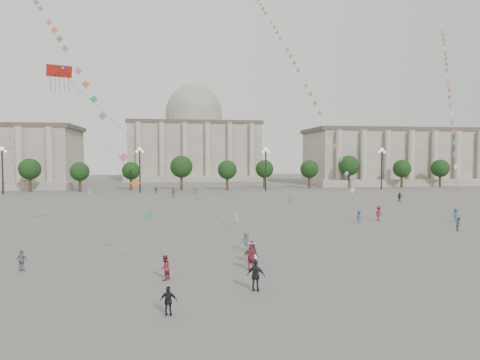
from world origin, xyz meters
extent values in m
plane|color=#5E5B58|center=(0.00, 0.00, 0.00)|extent=(360.00, 360.00, 0.00)
cube|color=gray|center=(75.00, 95.00, 8.00)|extent=(80.00, 22.00, 16.00)
cube|color=brown|center=(75.00, 95.00, 16.60)|extent=(81.60, 22.44, 1.20)
cube|color=gray|center=(75.00, 82.00, 1.00)|extent=(84.00, 4.00, 2.00)
cube|color=gray|center=(0.00, 130.00, 10.00)|extent=(46.00, 30.00, 20.00)
cube|color=brown|center=(0.00, 130.00, 20.60)|extent=(46.92, 30.60, 1.20)
cube|color=gray|center=(0.00, 113.00, 1.00)|extent=(48.30, 4.00, 2.00)
cylinder|color=gray|center=(0.00, 130.00, 22.50)|extent=(21.00, 21.00, 5.00)
sphere|color=gray|center=(0.00, 130.00, 25.00)|extent=(21.00, 21.00, 21.00)
cylinder|color=#332719|center=(-42.00, 78.00, 1.76)|extent=(0.70, 0.70, 3.52)
sphere|color=black|center=(-42.00, 78.00, 5.44)|extent=(5.12, 5.12, 5.12)
cylinder|color=#332719|center=(-30.00, 78.00, 1.76)|extent=(0.70, 0.70, 3.52)
sphere|color=black|center=(-30.00, 78.00, 5.44)|extent=(5.12, 5.12, 5.12)
cylinder|color=#332719|center=(-18.00, 78.00, 1.76)|extent=(0.70, 0.70, 3.52)
sphere|color=black|center=(-18.00, 78.00, 5.44)|extent=(5.12, 5.12, 5.12)
cylinder|color=#332719|center=(-6.00, 78.00, 1.76)|extent=(0.70, 0.70, 3.52)
sphere|color=black|center=(-6.00, 78.00, 5.44)|extent=(5.12, 5.12, 5.12)
cylinder|color=#332719|center=(6.00, 78.00, 1.76)|extent=(0.70, 0.70, 3.52)
sphere|color=black|center=(6.00, 78.00, 5.44)|extent=(5.12, 5.12, 5.12)
cylinder|color=#332719|center=(18.00, 78.00, 1.76)|extent=(0.70, 0.70, 3.52)
sphere|color=black|center=(18.00, 78.00, 5.44)|extent=(5.12, 5.12, 5.12)
cylinder|color=#332719|center=(30.00, 78.00, 1.76)|extent=(0.70, 0.70, 3.52)
sphere|color=black|center=(30.00, 78.00, 5.44)|extent=(5.12, 5.12, 5.12)
cylinder|color=#332719|center=(42.00, 78.00, 1.76)|extent=(0.70, 0.70, 3.52)
sphere|color=black|center=(42.00, 78.00, 5.44)|extent=(5.12, 5.12, 5.12)
cylinder|color=#332719|center=(54.00, 78.00, 1.76)|extent=(0.70, 0.70, 3.52)
sphere|color=black|center=(54.00, 78.00, 5.44)|extent=(5.12, 5.12, 5.12)
cylinder|color=#332719|center=(66.00, 78.00, 1.76)|extent=(0.70, 0.70, 3.52)
sphere|color=black|center=(66.00, 78.00, 5.44)|extent=(5.12, 5.12, 5.12)
cylinder|color=#262628|center=(-45.00, 70.00, 5.00)|extent=(0.36, 0.36, 10.00)
sphere|color=#FFE5B2|center=(-45.00, 70.00, 10.20)|extent=(0.90, 0.90, 0.90)
sphere|color=#FFE5B2|center=(-44.30, 70.00, 9.60)|extent=(0.60, 0.60, 0.60)
cylinder|color=#262628|center=(-15.00, 70.00, 5.00)|extent=(0.36, 0.36, 10.00)
sphere|color=#FFE5B2|center=(-15.00, 70.00, 10.20)|extent=(0.90, 0.90, 0.90)
sphere|color=#FFE5B2|center=(-15.70, 70.00, 9.60)|extent=(0.60, 0.60, 0.60)
sphere|color=#FFE5B2|center=(-14.30, 70.00, 9.60)|extent=(0.60, 0.60, 0.60)
cylinder|color=#262628|center=(15.00, 70.00, 5.00)|extent=(0.36, 0.36, 10.00)
sphere|color=#FFE5B2|center=(15.00, 70.00, 10.20)|extent=(0.90, 0.90, 0.90)
sphere|color=#FFE5B2|center=(14.30, 70.00, 9.60)|extent=(0.60, 0.60, 0.60)
sphere|color=#FFE5B2|center=(15.70, 70.00, 9.60)|extent=(0.60, 0.60, 0.60)
cylinder|color=#262628|center=(45.00, 70.00, 5.00)|extent=(0.36, 0.36, 10.00)
sphere|color=#FFE5B2|center=(45.00, 70.00, 10.20)|extent=(0.90, 0.90, 0.90)
sphere|color=#FFE5B2|center=(44.30, 70.00, 9.60)|extent=(0.60, 0.60, 0.60)
sphere|color=#FFE5B2|center=(45.70, 70.00, 9.60)|extent=(0.60, 0.60, 0.60)
imported|color=navy|center=(-11.17, 66.64, 0.80)|extent=(0.94, 0.40, 1.60)
imported|color=#AFAFAB|center=(-2.21, 66.40, 0.96)|extent=(1.81, 1.42, 1.92)
imported|color=#5A5B5F|center=(-0.31, 4.50, 0.89)|extent=(1.33, 1.14, 1.78)
imported|color=silver|center=(13.65, 41.95, 0.82)|extent=(1.59, 0.80, 1.64)
imported|color=maroon|center=(19.63, 19.93, 0.97)|extent=(1.44, 1.20, 1.94)
imported|color=black|center=(34.92, 42.53, 0.84)|extent=(1.62, 1.04, 1.67)
imported|color=silver|center=(-24.41, 60.34, 0.90)|extent=(0.73, 0.78, 1.80)
imported|color=slate|center=(-7.15, 57.25, 0.93)|extent=(1.69, 1.52, 1.86)
imported|color=silver|center=(0.75, 18.57, 0.83)|extent=(0.64, 0.73, 1.67)
imported|color=#345876|center=(28.79, 17.47, 0.90)|extent=(1.22, 0.77, 1.80)
imported|color=#9A2A39|center=(-0.94, -1.76, 0.96)|extent=(1.21, 0.80, 1.91)
imported|color=black|center=(-1.49, -6.66, 0.96)|extent=(1.21, 0.87, 1.91)
imported|color=slate|center=(-17.39, 0.41, 0.76)|extent=(0.96, 0.62, 1.51)
imported|color=black|center=(-6.70, -10.00, 0.77)|extent=(0.95, 0.51, 1.55)
imported|color=maroon|center=(-7.09, -3.41, 0.84)|extent=(0.95, 1.02, 1.67)
imported|color=#384C80|center=(16.23, 18.37, 0.81)|extent=(1.20, 1.09, 1.61)
imported|color=#5A5B5F|center=(24.97, 11.47, 0.75)|extent=(0.93, 0.91, 1.51)
imported|color=black|center=(-0.51, 0.34, 0.85)|extent=(0.96, 0.77, 1.70)
cone|color=white|center=(-0.51, 0.34, 1.62)|extent=(0.52, 0.52, 0.14)
cylinder|color=white|center=(-0.51, 0.34, 1.56)|extent=(0.60, 0.60, 0.02)
cube|color=white|center=(-0.26, 0.19, 0.55)|extent=(0.22, 0.10, 0.35)
cube|color=#B51C13|center=(-16.93, 9.73, 16.16)|extent=(2.24, 1.28, 1.02)
cube|color=green|center=(-17.28, 9.69, 16.41)|extent=(0.40, 0.31, 0.34)
cube|color=#1D3FA0|center=(-16.58, 9.69, 16.41)|extent=(0.40, 0.31, 0.34)
sphere|color=yellow|center=(-17.28, 9.65, 16.41)|extent=(0.20, 0.20, 0.20)
sphere|color=yellow|center=(-16.58, 9.65, 16.41)|extent=(0.20, 0.20, 0.20)
cylinder|color=#3F3F3F|center=(-8.94, 3.98, 8.88)|extent=(0.02, 0.02, 24.49)
cylinder|color=#3F3F3F|center=(-21.20, 23.31, 21.87)|extent=(0.02, 0.02, 72.89)
cube|color=#45975D|center=(-8.22, -1.27, 4.14)|extent=(0.76, 0.25, 0.76)
cube|color=orange|center=(-9.35, 0.87, 6.26)|extent=(0.76, 0.25, 0.76)
cube|color=#D06E93|center=(-10.48, 3.00, 8.22)|extent=(0.76, 0.25, 0.76)
cube|color=white|center=(-11.61, 5.14, 10.08)|extent=(0.76, 0.25, 0.76)
cube|color=#B065CB|center=(-12.73, 7.28, 11.87)|extent=(0.76, 0.25, 0.76)
cube|color=#45975D|center=(-13.86, 9.42, 13.61)|extent=(0.76, 0.25, 0.76)
cube|color=orange|center=(-14.99, 11.56, 15.31)|extent=(0.76, 0.25, 0.76)
cube|color=#D06E93|center=(-16.12, 13.69, 16.97)|extent=(0.76, 0.25, 0.76)
cube|color=white|center=(-17.25, 15.83, 18.60)|extent=(0.76, 0.25, 0.76)
cube|color=#B065CB|center=(-18.38, 17.97, 20.20)|extent=(0.76, 0.25, 0.76)
cube|color=#45975D|center=(-19.51, 20.11, 21.78)|extent=(0.76, 0.25, 0.76)
cube|color=orange|center=(-20.63, 22.24, 23.34)|extent=(0.76, 0.25, 0.76)
cube|color=#D06E93|center=(-21.76, 24.38, 24.87)|extent=(0.76, 0.25, 0.76)
cube|color=white|center=(-22.89, 26.52, 26.39)|extent=(0.76, 0.25, 0.76)
cube|color=#B065CB|center=(-24.02, 28.66, 27.90)|extent=(0.76, 0.25, 0.76)
cube|color=#45975D|center=(-25.15, 30.80, 29.38)|extent=(0.76, 0.25, 0.76)
cylinder|color=#3F3F3F|center=(12.68, 42.25, 25.08)|extent=(0.02, 0.02, 67.51)
cube|color=white|center=(16.00, 19.91, 4.05)|extent=(0.76, 0.25, 0.76)
cube|color=#B065CB|center=(15.77, 21.45, 6.09)|extent=(0.76, 0.25, 0.76)
cube|color=#45975D|center=(15.54, 22.99, 7.98)|extent=(0.76, 0.25, 0.76)
cube|color=orange|center=(15.31, 24.53, 9.77)|extent=(0.76, 0.25, 0.76)
cube|color=#D06E93|center=(15.08, 26.07, 11.50)|extent=(0.76, 0.25, 0.76)
cube|color=white|center=(14.85, 27.61, 13.18)|extent=(0.76, 0.25, 0.76)
cube|color=#B065CB|center=(14.63, 29.15, 14.81)|extent=(0.76, 0.25, 0.76)
cube|color=#45975D|center=(14.40, 30.70, 16.41)|extent=(0.76, 0.25, 0.76)
cube|color=orange|center=(14.17, 32.24, 17.98)|extent=(0.76, 0.25, 0.76)
cube|color=#D06E93|center=(13.94, 33.78, 19.53)|extent=(0.76, 0.25, 0.76)
cube|color=white|center=(13.71, 35.32, 21.05)|extent=(0.76, 0.25, 0.76)
cube|color=#B065CB|center=(13.48, 36.86, 22.55)|extent=(0.76, 0.25, 0.76)
cube|color=#45975D|center=(13.25, 38.40, 24.03)|extent=(0.76, 0.25, 0.76)
cube|color=orange|center=(13.03, 39.94, 25.50)|extent=(0.76, 0.25, 0.76)
cube|color=#D06E93|center=(12.80, 41.48, 26.95)|extent=(0.76, 0.25, 0.76)
cube|color=white|center=(12.57, 43.02, 28.38)|extent=(0.76, 0.25, 0.76)
cube|color=#B065CB|center=(12.34, 44.57, 29.80)|extent=(0.76, 0.25, 0.76)
cube|color=#45975D|center=(12.11, 46.11, 31.21)|extent=(0.76, 0.25, 0.76)
cube|color=orange|center=(11.88, 47.65, 32.61)|extent=(0.76, 0.25, 0.76)
cube|color=#D06E93|center=(11.65, 49.19, 34.00)|extent=(0.76, 0.25, 0.76)
cube|color=white|center=(11.43, 50.73, 35.37)|extent=(0.76, 0.25, 0.76)
cube|color=#B065CB|center=(11.20, 52.27, 36.74)|extent=(0.76, 0.25, 0.76)
cube|color=#45975D|center=(10.97, 53.81, 38.10)|extent=(0.76, 0.25, 0.76)
cube|color=orange|center=(10.74, 55.35, 39.44)|extent=(0.76, 0.25, 0.76)
cube|color=#D06E93|center=(10.51, 56.90, 40.78)|extent=(0.76, 0.25, 0.76)
cylinder|color=#3F3F3F|center=(34.11, 27.34, 16.70)|extent=(0.02, 0.02, 47.61)
cube|color=orange|center=(25.80, 12.92, 3.70)|extent=(0.76, 0.25, 0.76)
cube|color=#D06E93|center=(26.63, 14.36, 5.46)|extent=(0.76, 0.25, 0.76)
cube|color=white|center=(27.46, 15.80, 7.09)|extent=(0.76, 0.25, 0.76)
cube|color=#B065CB|center=(28.29, 17.24, 8.64)|extent=(0.76, 0.25, 0.76)
cube|color=#45975D|center=(29.13, 18.69, 10.13)|extent=(0.76, 0.25, 0.76)
cube|color=orange|center=(29.96, 20.13, 11.58)|extent=(0.76, 0.25, 0.76)
cube|color=#D06E93|center=(30.79, 21.57, 12.99)|extent=(0.76, 0.25, 0.76)
cube|color=white|center=(31.62, 23.01, 14.37)|extent=(0.76, 0.25, 0.76)
cube|color=#B065CB|center=(32.45, 24.46, 15.72)|extent=(0.76, 0.25, 0.76)
cube|color=#45975D|center=(33.28, 25.90, 17.06)|extent=(0.76, 0.25, 0.76)
cube|color=orange|center=(34.11, 27.34, 18.37)|extent=(0.76, 0.25, 0.76)
cube|color=#D06E93|center=(34.95, 28.78, 19.66)|extent=(0.76, 0.25, 0.76)
cube|color=white|center=(35.78, 30.23, 20.94)|extent=(0.76, 0.25, 0.76)
cube|color=#B065CB|center=(36.61, 31.67, 22.21)|extent=(0.76, 0.25, 0.76)
cube|color=#45975D|center=(37.44, 33.11, 23.46)|extent=(0.76, 0.25, 0.76)
cube|color=orange|center=(38.27, 34.55, 24.70)|extent=(0.76, 0.25, 0.76)
cube|color=#D06E93|center=(39.10, 36.00, 25.92)|extent=(0.76, 0.25, 0.76)
cube|color=white|center=(39.94, 37.44, 27.14)|extent=(0.76, 0.25, 0.76)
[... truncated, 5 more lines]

